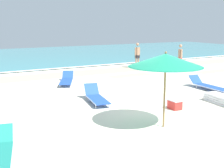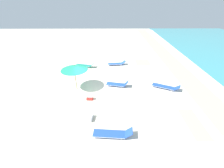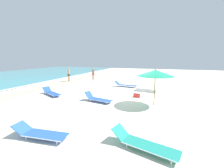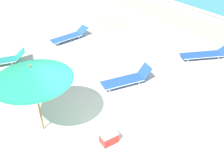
% 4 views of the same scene
% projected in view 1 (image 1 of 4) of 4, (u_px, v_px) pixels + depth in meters
% --- Properties ---
extents(ground_plane, '(60.00, 60.00, 0.16)m').
position_uv_depth(ground_plane, '(153.00, 115.00, 11.08)').
color(ground_plane, beige).
extents(ocean_water, '(60.00, 18.58, 0.07)m').
position_uv_depth(ocean_water, '(14.00, 57.00, 28.66)').
color(ocean_water, teal).
rests_on(ocean_water, ground_plane).
extents(beach_umbrella, '(2.23, 2.23, 2.31)m').
position_uv_depth(beach_umbrella, '(166.00, 60.00, 9.15)').
color(beach_umbrella, olive).
rests_on(beach_umbrella, ground_plane).
extents(sun_lounger_near_water_left, '(1.00, 2.06, 0.62)m').
position_uv_depth(sun_lounger_near_water_left, '(96.00, 97.00, 12.40)').
color(sun_lounger_near_water_left, blue).
rests_on(sun_lounger_near_water_left, ground_plane).
extents(sun_lounger_near_water_right, '(1.57, 2.36, 0.52)m').
position_uv_depth(sun_lounger_near_water_right, '(67.00, 80.00, 16.24)').
color(sun_lounger_near_water_right, blue).
rests_on(sun_lounger_near_water_right, ground_plane).
extents(sun_lounger_mid_beach_solo, '(0.78, 2.33, 0.55)m').
position_uv_depth(sun_lounger_mid_beach_solo, '(208.00, 85.00, 14.78)').
color(sun_lounger_mid_beach_solo, blue).
rests_on(sun_lounger_mid_beach_solo, ground_plane).
extents(beachgoer_wading_adult, '(0.28, 0.42, 1.76)m').
position_uv_depth(beachgoer_wading_adult, '(180.00, 56.00, 20.20)').
color(beachgoer_wading_adult, '#A37A5B').
rests_on(beachgoer_wading_adult, ground_plane).
extents(beachgoer_shoreline_child, '(0.45, 0.27, 1.76)m').
position_uv_depth(beachgoer_shoreline_child, '(137.00, 54.00, 21.68)').
color(beachgoer_shoreline_child, '#A37A5B').
rests_on(beachgoer_shoreline_child, ground_plane).
extents(cooler_box, '(0.38, 0.52, 0.37)m').
position_uv_depth(cooler_box, '(175.00, 104.00, 11.46)').
color(cooler_box, red).
rests_on(cooler_box, ground_plane).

